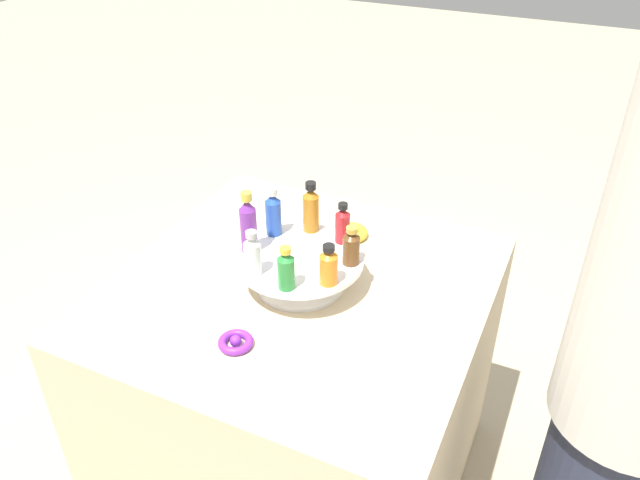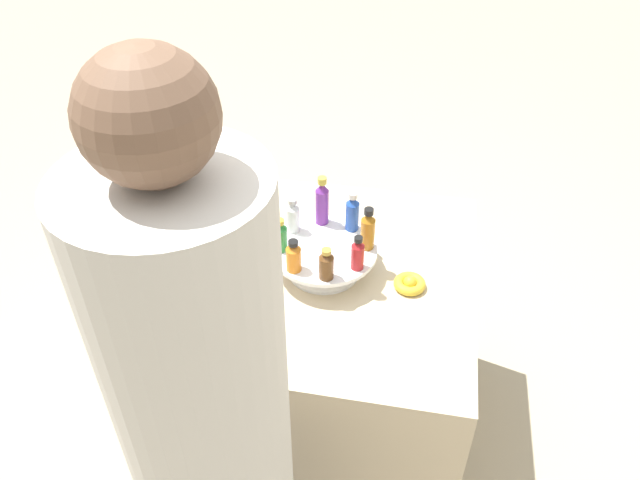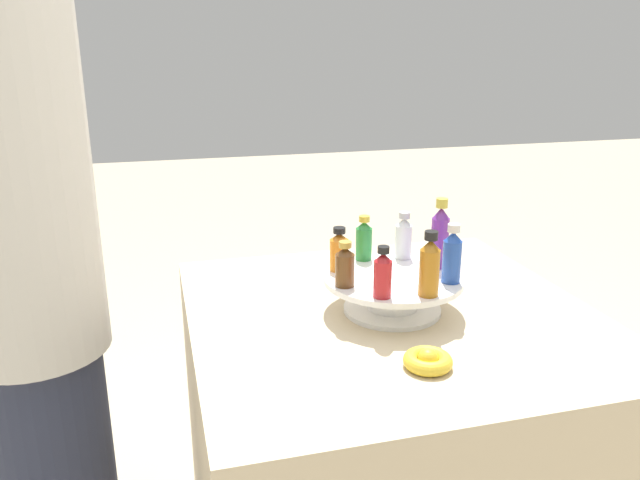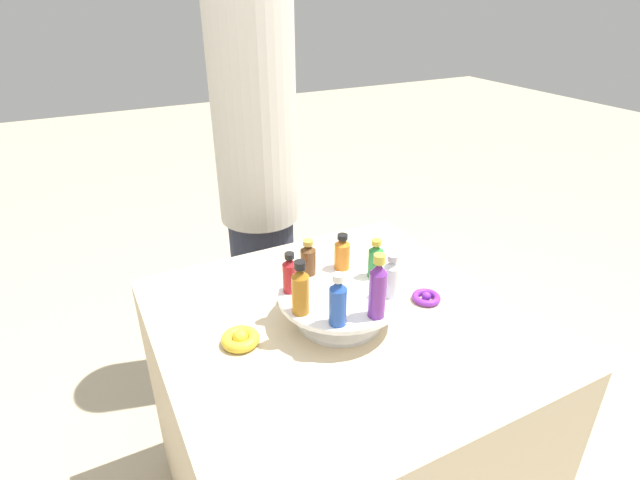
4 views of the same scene
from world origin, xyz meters
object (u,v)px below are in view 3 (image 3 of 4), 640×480
Objects in this scene: bottle_red at (383,274)px; ribbon_bow_gold at (428,360)px; bottle_amber at (430,266)px; bottle_blue at (452,256)px; bottle_purple at (440,236)px; bottle_brown at (345,266)px; display_stand at (393,290)px; bottle_clear at (404,237)px; person_figure at (27,281)px; ribbon_bow_purple at (367,268)px; bottle_green at (364,240)px; bottle_orange at (339,251)px.

bottle_red reaches higher than ribbon_bow_gold.
ribbon_bow_gold is (-0.05, -0.13, -0.13)m from bottle_amber.
bottle_purple is (0.01, 0.09, 0.01)m from bottle_blue.
bottle_brown is at bearing 170.60° from bottle_blue.
bottle_blue is at bearing -31.90° from display_stand.
bottle_clear is 0.78m from person_figure.
display_stand reaches higher than ribbon_bow_gold.
ribbon_bow_purple is (-0.03, 0.14, -0.12)m from bottle_clear.
person_figure reaches higher than display_stand.
bottle_amber is 0.19m from ribbon_bow_gold.
bottle_brown is at bearing -144.40° from bottle_clear.
bottle_clear is at bearing 58.10° from display_stand.
bottle_purple is at bearing -54.40° from bottle_clear.
bottle_green reaches higher than bottle_brown.
bottle_purple reaches higher than bottle_orange.
display_stand is 0.72m from person_figure.
bottle_purple is at bearing -67.99° from ribbon_bow_purple.
bottle_red is (-0.18, -0.13, -0.02)m from bottle_purple.
bottle_red is (-0.12, -0.20, -0.00)m from bottle_clear.
display_stand is 0.14m from bottle_orange.
bottle_blue is 1.20× the size of bottle_red.
bottle_green is 0.69m from person_figure.
display_stand is at bearing -166.90° from bottle_purple.
bottle_amber is 1.27× the size of bottle_green.
bottle_purple is at bearing 58.10° from bottle_amber.
bottle_clear is 1.05× the size of bottle_red.
bottle_orange is at bearing 80.60° from bottle_brown.
bottle_amber is 1.39× the size of bottle_brown.
bottle_purple reaches higher than bottle_blue.
ribbon_bow_purple is at bearing 83.53° from display_stand.
bottle_clear is at bearing 58.10° from bottle_red.
bottle_clear is 1.15× the size of bottle_brown.
ribbon_bow_gold is (-0.13, -0.18, -0.12)m from bottle_blue.
display_stand is at bearing 148.10° from bottle_blue.
bottle_clear is (-0.04, 0.16, -0.01)m from bottle_blue.
bottle_red is 0.06× the size of person_figure.
person_figure reaches higher than bottle_red.
bottle_green is at bearing 125.60° from bottle_blue.
bottle_amber is 0.08× the size of person_figure.
bottle_purple is 0.22m from bottle_red.
ribbon_bow_gold is 0.49m from ribbon_bow_purple.
bottle_clear is at bearing -9.40° from bottle_green.
person_figure is at bearing -167.06° from ribbon_bow_purple.
bottle_red is 0.37m from ribbon_bow_purple.
person_figure is at bearing 170.71° from bottle_brown.
bottle_blue is at bearing 35.60° from bottle_amber.
bottle_amber reaches higher than bottle_orange.
bottle_green is at bearing 58.10° from bottle_brown.
display_stand is 2.87× the size of bottle_red.
bottle_amber is 1.35× the size of bottle_orange.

